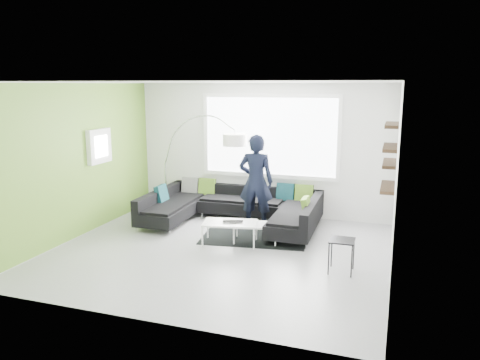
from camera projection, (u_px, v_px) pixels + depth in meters
name	position (u px, v px, depth m)	size (l,w,h in m)	color
ground	(219.00, 251.00, 7.90)	(5.50, 5.50, 0.00)	gray
room_shell	(225.00, 143.00, 7.71)	(5.54, 5.04, 2.82)	white
sectional_sofa	(232.00, 210.00, 9.29)	(3.40, 2.14, 0.72)	black
rug	(255.00, 235.00, 8.71)	(1.90, 1.38, 0.01)	black
coffee_table	(243.00, 232.00, 8.28)	(1.21, 0.70, 0.39)	white
arc_lamp	(165.00, 163.00, 10.17)	(2.03, 0.94, 2.16)	white
side_table	(341.00, 256.00, 6.98)	(0.37, 0.37, 0.51)	black
person	(256.00, 181.00, 9.05)	(0.72, 0.52, 1.84)	black
laptop	(233.00, 222.00, 8.13)	(0.41, 0.32, 0.03)	black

